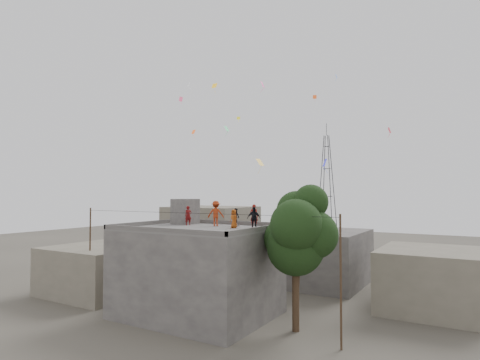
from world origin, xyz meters
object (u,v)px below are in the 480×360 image
Objects in this scene: stair_head_box at (185,211)px; person_red_adult at (254,216)px; transmission_tower at (327,190)px; tree at (298,232)px; person_dark_adult at (254,218)px.

stair_head_box is 6.54m from person_red_adult.
transmission_tower reaches higher than person_red_adult.
stair_head_box is 0.22× the size of tree.
tree is 3.25m from person_dark_adult.
transmission_tower reaches higher than tree.
stair_head_box is at bearing -88.77° from transmission_tower.
stair_head_box is 37.46m from transmission_tower.
tree reaches higher than person_red_adult.
person_red_adult is (7.33, -37.81, -2.14)m from transmission_tower.
transmission_tower is (-11.37, 39.40, 2.97)m from tree.
tree reaches higher than person_dark_adult.
transmission_tower is at bearing 91.23° from stair_head_box.
person_dark_adult is at bearing 110.78° from person_red_adult.
person_dark_adult is (8.21, -39.45, -2.20)m from transmission_tower.
person_red_adult is at bearing -3.62° from stair_head_box.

